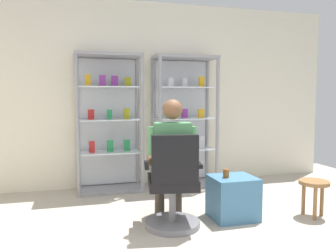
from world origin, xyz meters
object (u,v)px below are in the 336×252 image
(display_cabinet_right, at_px, (184,121))
(wooden_stool, at_px, (314,188))
(storage_crate, at_px, (233,198))
(seated_shopkeeper, at_px, (171,155))
(office_chair, at_px, (173,190))
(display_cabinet_left, at_px, (109,122))
(tea_glass, at_px, (226,173))

(display_cabinet_right, xyz_separation_m, wooden_stool, (0.95, -1.69, -0.64))
(storage_crate, bearing_deg, seated_shopkeeper, 175.88)
(office_chair, xyz_separation_m, seated_shopkeeper, (0.03, 0.16, 0.32))
(office_chair, relative_size, wooden_stool, 2.39)
(seated_shopkeeper, height_order, storage_crate, seated_shopkeeper)
(display_cabinet_left, height_order, display_cabinet_right, same)
(storage_crate, bearing_deg, wooden_stool, -12.25)
(seated_shopkeeper, bearing_deg, wooden_stool, -8.74)
(seated_shopkeeper, relative_size, storage_crate, 2.75)
(office_chair, height_order, tea_glass, office_chair)
(display_cabinet_left, distance_m, display_cabinet_right, 1.10)
(display_cabinet_left, distance_m, tea_glass, 1.92)
(wooden_stool, bearing_deg, storage_crate, 167.75)
(display_cabinet_right, relative_size, seated_shopkeeper, 1.47)
(seated_shopkeeper, height_order, tea_glass, seated_shopkeeper)
(seated_shopkeeper, xyz_separation_m, tea_glass, (0.59, -0.06, -0.21))
(display_cabinet_left, relative_size, seated_shopkeeper, 1.47)
(display_cabinet_left, relative_size, storage_crate, 4.06)
(office_chair, height_order, seated_shopkeeper, seated_shopkeeper)
(office_chair, bearing_deg, display_cabinet_right, 68.53)
(storage_crate, bearing_deg, office_chair, -170.97)
(display_cabinet_left, bearing_deg, wooden_stool, -39.45)
(tea_glass, xyz_separation_m, wooden_stool, (0.97, -0.18, -0.18))
(display_cabinet_right, bearing_deg, wooden_stool, -60.63)
(tea_glass, bearing_deg, office_chair, -170.88)
(display_cabinet_right, distance_m, tea_glass, 1.58)
(tea_glass, bearing_deg, storage_crate, 8.41)
(display_cabinet_right, height_order, wooden_stool, display_cabinet_right)
(seated_shopkeeper, bearing_deg, display_cabinet_left, 108.89)
(display_cabinet_left, height_order, wooden_stool, display_cabinet_left)
(office_chair, xyz_separation_m, wooden_stool, (1.58, -0.08, -0.07))
(office_chair, height_order, storage_crate, office_chair)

